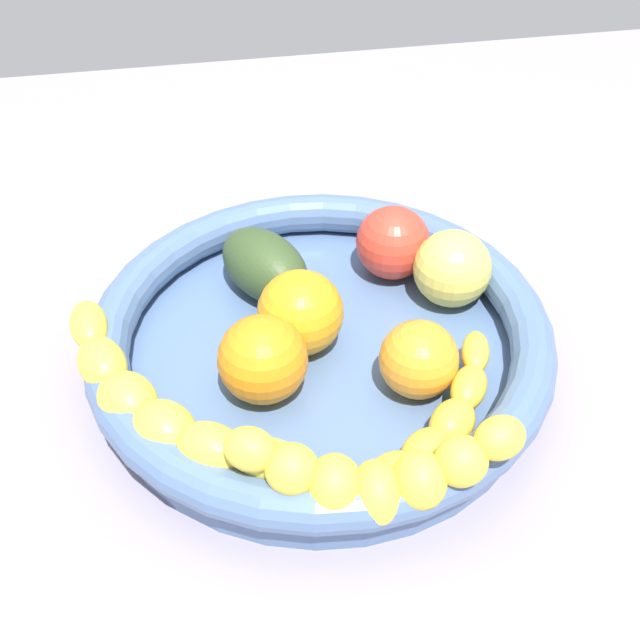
{
  "coord_description": "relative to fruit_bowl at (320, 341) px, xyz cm",
  "views": [
    {
      "loc": [
        8.32,
        45.81,
        49.9
      ],
      "look_at": [
        0.0,
        0.0,
        8.19
      ],
      "focal_mm": 45.34,
      "sensor_mm": 36.0,
      "label": 1
    }
  ],
  "objects": [
    {
      "name": "kitchen_counter",
      "position": [
        0.0,
        0.0,
        -4.42
      ],
      "size": [
        120.0,
        120.0,
        3.0
      ],
      "primitive_type": "cube",
      "color": "gray",
      "rests_on": "ground"
    },
    {
      "name": "fruit_bowl",
      "position": [
        0.0,
        0.0,
        0.0
      ],
      "size": [
        36.55,
        36.55,
        5.66
      ],
      "color": "#4B6691",
      "rests_on": "kitchen_counter"
    },
    {
      "name": "banana_draped_left",
      "position": [
        -0.82,
        15.47,
        2.8
      ],
      "size": [
        20.03,
        7.19,
        6.47
      ],
      "color": "yellow",
      "rests_on": "fruit_bowl"
    },
    {
      "name": "banana_draped_right",
      "position": [
        12.94,
        6.49,
        2.11
      ],
      "size": [
        16.31,
        20.07,
        4.48
      ],
      "color": "yellow",
      "rests_on": "fruit_bowl"
    },
    {
      "name": "banana_arching_top",
      "position": [
        -5.69,
        11.52,
        1.45
      ],
      "size": [
        15.93,
        14.02,
        3.43
      ],
      "color": "yellow",
      "rests_on": "fruit_bowl"
    },
    {
      "name": "orange_front",
      "position": [
        1.43,
        -0.68,
        2.67
      ],
      "size": [
        6.79,
        6.79,
        6.79
      ],
      "primitive_type": "sphere",
      "color": "orange",
      "rests_on": "fruit_bowl"
    },
    {
      "name": "orange_mid_left",
      "position": [
        -6.37,
        5.54,
        2.24
      ],
      "size": [
        5.93,
        5.93,
        5.93
      ],
      "primitive_type": "sphere",
      "color": "orange",
      "rests_on": "fruit_bowl"
    },
    {
      "name": "orange_mid_right",
      "position": [
        4.95,
        3.87,
        2.62
      ],
      "size": [
        6.69,
        6.69,
        6.69
      ],
      "primitive_type": "sphere",
      "color": "orange",
      "rests_on": "fruit_bowl"
    },
    {
      "name": "tomato_red",
      "position": [
        -7.94,
        -8.5,
        2.49
      ],
      "size": [
        6.43,
        6.43,
        6.43
      ],
      "primitive_type": "sphere",
      "color": "red",
      "rests_on": "fruit_bowl"
    },
    {
      "name": "avocado_dark",
      "position": [
        3.31,
        -7.8,
        2.09
      ],
      "size": [
        9.6,
        10.85,
        5.62
      ],
      "primitive_type": "ellipsoid",
      "rotation": [
        0.0,
        0.0,
        2.11
      ],
      "color": "#314724",
      "rests_on": "fruit_bowl"
    },
    {
      "name": "apple_yellow",
      "position": [
        -11.89,
        -4.07,
        2.53
      ],
      "size": [
        6.51,
        6.51,
        6.51
      ],
      "primitive_type": "sphere",
      "color": "#D8CA57",
      "rests_on": "fruit_bowl"
    }
  ]
}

